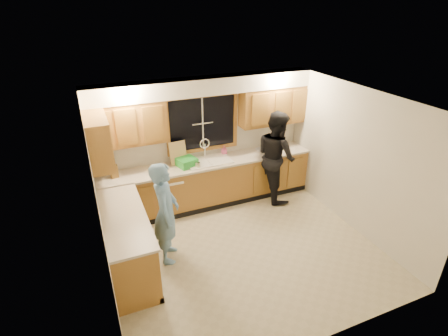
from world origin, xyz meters
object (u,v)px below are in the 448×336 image
object	(u,v)px
sink	(209,164)
man	(166,213)
dish_crate	(187,162)
bowl	(260,150)
dishwasher	(167,193)
knife_block	(114,171)
soap_bottle	(224,150)
stove	(133,266)
woman	(276,156)

from	to	relation	value
sink	man	size ratio (longest dim) A/B	0.52
dish_crate	bowl	bearing A→B (deg)	3.21
sink	dishwasher	world-z (taller)	sink
knife_block	soap_bottle	xyz separation A→B (m)	(2.15, 0.15, -0.02)
man	dish_crate	size ratio (longest dim) A/B	5.04
dish_crate	bowl	xyz separation A→B (m)	(1.60, 0.09, -0.05)
dishwasher	stove	world-z (taller)	stove
sink	bowl	distance (m)	1.17
dishwasher	woman	xyz separation A→B (m)	(2.17, -0.28, 0.51)
woman	dish_crate	distance (m)	1.79
sink	woman	bearing A→B (deg)	-12.66
woman	soap_bottle	xyz separation A→B (m)	(-0.92, 0.48, 0.09)
sink	bowl	size ratio (longest dim) A/B	4.36
man	knife_block	size ratio (longest dim) A/B	7.24
dish_crate	soap_bottle	world-z (taller)	soap_bottle
dish_crate	soap_bottle	size ratio (longest dim) A/B	1.78
dishwasher	man	size ratio (longest dim) A/B	0.49
man	dish_crate	world-z (taller)	man
dishwasher	man	world-z (taller)	man
dishwasher	sink	bearing A→B (deg)	0.99
stove	soap_bottle	xyz separation A→B (m)	(2.20, 2.01, 0.56)
stove	bowl	xyz separation A→B (m)	(2.96, 1.89, 0.49)
knife_block	bowl	bearing A→B (deg)	-6.44
sink	stove	bearing A→B (deg)	-134.61
woman	dish_crate	world-z (taller)	woman
dishwasher	soap_bottle	bearing A→B (deg)	8.96
knife_block	bowl	size ratio (longest dim) A/B	1.16
knife_block	soap_bottle	bearing A→B (deg)	-3.00
bowl	sink	bearing A→B (deg)	-176.94
dish_crate	knife_block	bearing A→B (deg)	177.47
knife_block	man	bearing A→B (deg)	-73.77
dishwasher	dish_crate	distance (m)	0.71
dishwasher	soap_bottle	xyz separation A→B (m)	(1.25, 0.20, 0.60)
dishwasher	soap_bottle	world-z (taller)	soap_bottle
dish_crate	bowl	distance (m)	1.61
man	soap_bottle	world-z (taller)	man
woman	bowl	bearing A→B (deg)	21.94
soap_bottle	bowl	size ratio (longest dim) A/B	0.94
dishwasher	bowl	xyz separation A→B (m)	(2.01, 0.08, 0.53)
stove	man	world-z (taller)	man
man	knife_block	xyz separation A→B (m)	(-0.57, 1.32, 0.20)
sink	dishwasher	bearing A→B (deg)	-179.01
man	bowl	xyz separation A→B (m)	(2.34, 1.35, 0.11)
stove	dish_crate	distance (m)	2.32
sink	man	distance (m)	1.75
man	bowl	size ratio (longest dim) A/B	8.43
knife_block	bowl	world-z (taller)	knife_block
sink	soap_bottle	bearing A→B (deg)	24.38
sink	knife_block	bearing A→B (deg)	179.03
soap_bottle	dish_crate	bearing A→B (deg)	-166.00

